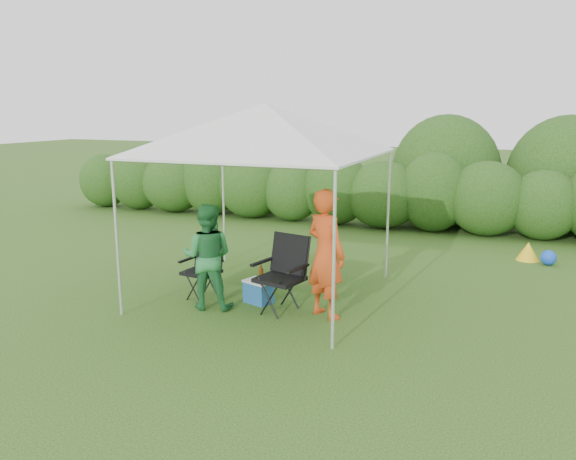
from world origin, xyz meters
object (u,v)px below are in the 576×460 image
at_px(canopy, 265,129).
at_px(cooler, 258,291).
at_px(chair_left, 205,264).
at_px(woman, 207,256).
at_px(man, 326,254).
at_px(chair_right, 284,268).

xyz_separation_m(canopy, cooler, (0.03, -0.37, -2.29)).
relative_size(chair_left, woman, 0.59).
xyz_separation_m(woman, cooler, (0.57, 0.44, -0.57)).
height_order(chair_left, cooler, chair_left).
bearing_deg(cooler, chair_left, -160.14).
distance_m(man, cooler, 1.28).
bearing_deg(chair_left, man, 3.67).
xyz_separation_m(canopy, woman, (-0.54, -0.81, -1.72)).
distance_m(chair_left, woman, 0.58).
distance_m(chair_left, man, 1.97).
relative_size(man, woman, 1.17).
bearing_deg(cooler, woman, -123.39).
bearing_deg(woman, cooler, -156.12).
height_order(chair_right, woman, woman).
relative_size(canopy, man, 1.78).
distance_m(canopy, woman, 1.97).
xyz_separation_m(man, woman, (-1.63, -0.28, -0.13)).
bearing_deg(man, cooler, 20.33).
bearing_deg(chair_left, chair_right, 2.95).
relative_size(canopy, chair_right, 2.95).
xyz_separation_m(canopy, man, (1.10, -0.53, -1.59)).
xyz_separation_m(chair_right, man, (0.61, -0.03, 0.27)).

